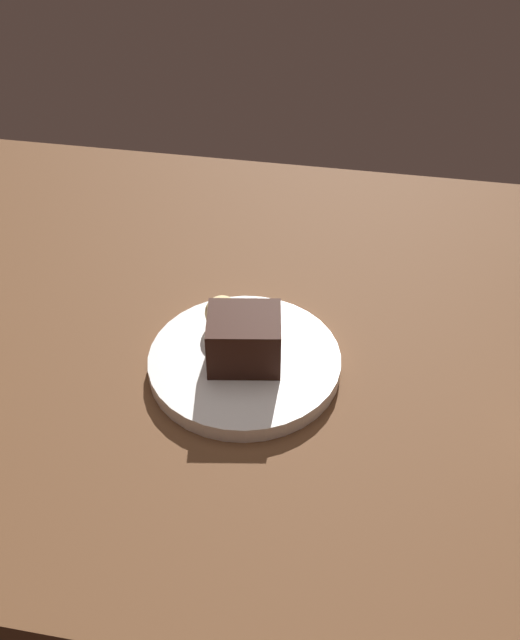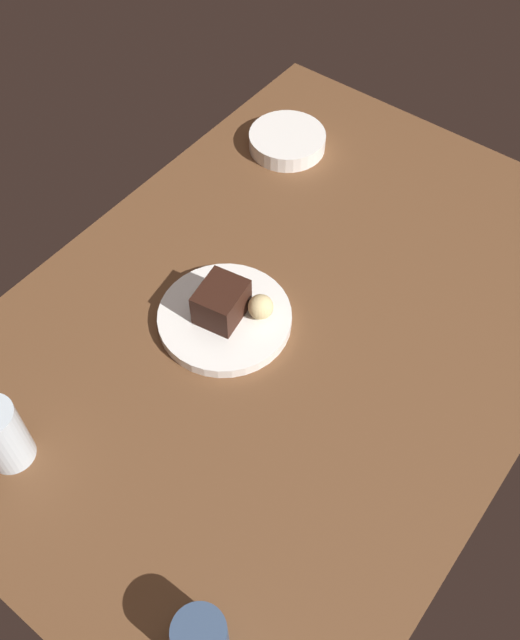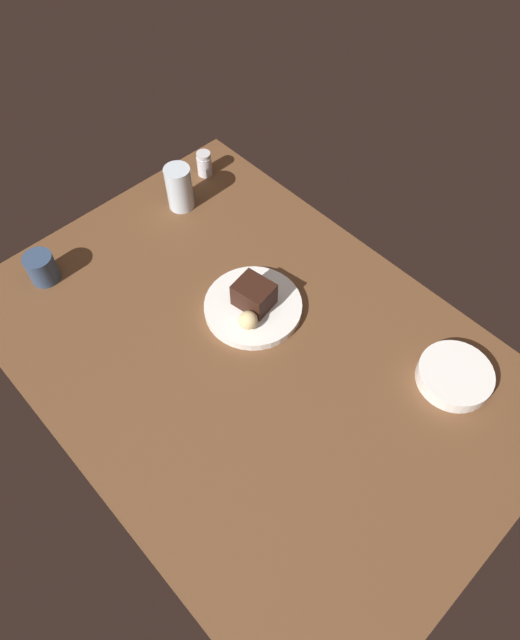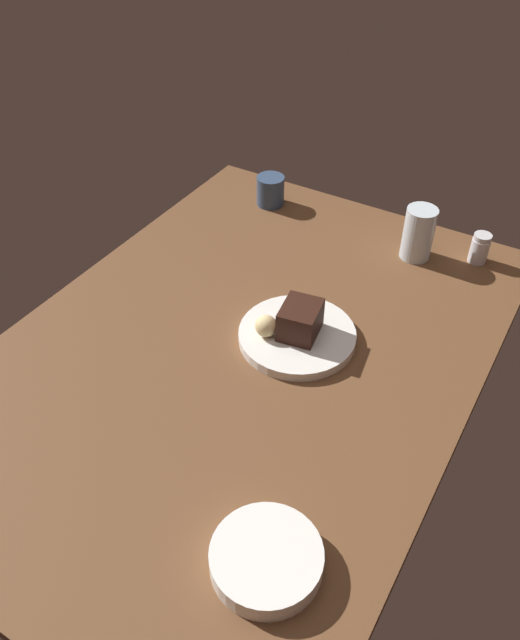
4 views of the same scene
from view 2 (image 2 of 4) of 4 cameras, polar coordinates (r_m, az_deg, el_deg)
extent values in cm
cube|color=brown|center=(119.91, 2.34, -0.13)|extent=(120.00, 84.00, 3.00)
cylinder|color=white|center=(117.32, -2.88, 0.17)|extent=(22.43, 22.43, 1.97)
cube|color=black|center=(114.17, -3.16, 1.47)|extent=(9.24, 8.18, 6.26)
sphere|color=#DBC184|center=(114.68, 0.05, 1.08)|extent=(4.23, 4.23, 4.23)
cylinder|color=silver|center=(106.46, -20.27, -8.75)|extent=(6.79, 6.79, 12.02)
cylinder|color=white|center=(147.82, 2.22, 14.34)|extent=(15.63, 15.63, 3.38)
cylinder|color=#334766|center=(93.65, -4.85, -24.37)|extent=(6.85, 6.85, 7.37)
camera|label=1|loc=(1.18, -34.75, 27.92)|focal=39.81mm
camera|label=3|loc=(1.06, 56.73, 41.95)|focal=30.72mm
camera|label=4|loc=(1.58, 6.29, 48.90)|focal=35.57mm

